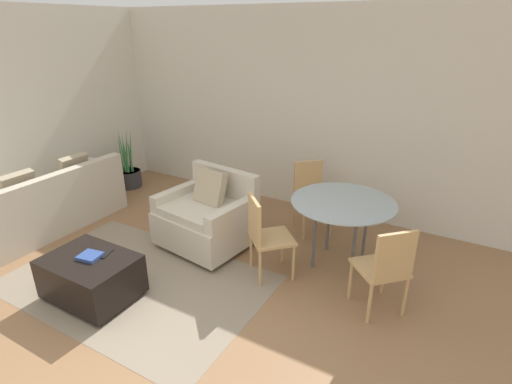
{
  "coord_description": "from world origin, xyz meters",
  "views": [
    {
      "loc": [
        2.07,
        -1.69,
        2.5
      ],
      "look_at": [
        0.01,
        1.91,
        0.75
      ],
      "focal_mm": 28.0,
      "sensor_mm": 36.0,
      "label": 1
    }
  ],
  "objects_px": {
    "ottoman": "(91,276)",
    "couch": "(48,207)",
    "dining_chair_near_left": "(264,232)",
    "dining_chair_far_left": "(310,192)",
    "book_stack": "(90,256)",
    "potted_plant": "(129,174)",
    "dining_table": "(343,209)",
    "dining_chair_near_right": "(386,265)",
    "armchair": "(207,217)",
    "tv_remote_primary": "(107,254)"
  },
  "relations": [
    {
      "from": "dining_chair_near_right",
      "to": "dining_chair_far_left",
      "type": "relative_size",
      "value": 1.0
    },
    {
      "from": "ottoman",
      "to": "potted_plant",
      "type": "distance_m",
      "value": 2.97
    },
    {
      "from": "couch",
      "to": "dining_chair_near_left",
      "type": "distance_m",
      "value": 3.02
    },
    {
      "from": "ottoman",
      "to": "tv_remote_primary",
      "type": "distance_m",
      "value": 0.27
    },
    {
      "from": "potted_plant",
      "to": "dining_table",
      "type": "distance_m",
      "value": 3.84
    },
    {
      "from": "potted_plant",
      "to": "dining_table",
      "type": "height_order",
      "value": "potted_plant"
    },
    {
      "from": "armchair",
      "to": "dining_table",
      "type": "xyz_separation_m",
      "value": [
        1.52,
        0.38,
        0.31
      ]
    },
    {
      "from": "dining_table",
      "to": "dining_chair_far_left",
      "type": "bearing_deg",
      "value": 135.0
    },
    {
      "from": "dining_chair_near_left",
      "to": "dining_chair_far_left",
      "type": "distance_m",
      "value": 1.24
    },
    {
      "from": "armchair",
      "to": "dining_chair_near_left",
      "type": "bearing_deg",
      "value": -14.75
    },
    {
      "from": "dining_chair_near_left",
      "to": "dining_chair_far_left",
      "type": "relative_size",
      "value": 1.0
    },
    {
      "from": "dining_chair_near_left",
      "to": "book_stack",
      "type": "bearing_deg",
      "value": -138.01
    },
    {
      "from": "dining_table",
      "to": "dining_chair_near_right",
      "type": "distance_m",
      "value": 0.89
    },
    {
      "from": "couch",
      "to": "book_stack",
      "type": "xyz_separation_m",
      "value": [
        1.71,
        -0.71,
        0.17
      ]
    },
    {
      "from": "book_stack",
      "to": "potted_plant",
      "type": "xyz_separation_m",
      "value": [
        -1.89,
        2.27,
        -0.23
      ]
    },
    {
      "from": "armchair",
      "to": "dining_chair_near_left",
      "type": "height_order",
      "value": "armchair"
    },
    {
      "from": "book_stack",
      "to": "dining_chair_far_left",
      "type": "xyz_separation_m",
      "value": [
        1.27,
        2.38,
        0.06
      ]
    },
    {
      "from": "armchair",
      "to": "dining_chair_near_right",
      "type": "bearing_deg",
      "value": -6.33
    },
    {
      "from": "ottoman",
      "to": "couch",
      "type": "bearing_deg",
      "value": 156.93
    },
    {
      "from": "couch",
      "to": "dining_table",
      "type": "xyz_separation_m",
      "value": [
        3.6,
        1.06,
        0.39
      ]
    },
    {
      "from": "couch",
      "to": "ottoman",
      "type": "xyz_separation_m",
      "value": [
        1.71,
        -0.73,
        -0.05
      ]
    },
    {
      "from": "book_stack",
      "to": "dining_chair_near_left",
      "type": "height_order",
      "value": "dining_chair_near_left"
    },
    {
      "from": "book_stack",
      "to": "dining_chair_near_right",
      "type": "xyz_separation_m",
      "value": [
        2.51,
        1.14,
        0.06
      ]
    },
    {
      "from": "couch",
      "to": "armchair",
      "type": "relative_size",
      "value": 1.76
    },
    {
      "from": "couch",
      "to": "dining_table",
      "type": "bearing_deg",
      "value": 16.33
    },
    {
      "from": "couch",
      "to": "dining_chair_near_left",
      "type": "height_order",
      "value": "dining_chair_near_left"
    },
    {
      "from": "couch",
      "to": "dining_table",
      "type": "relative_size",
      "value": 1.75
    },
    {
      "from": "dining_table",
      "to": "book_stack",
      "type": "bearing_deg",
      "value": -136.99
    },
    {
      "from": "tv_remote_primary",
      "to": "couch",
      "type": "bearing_deg",
      "value": 162.06
    },
    {
      "from": "armchair",
      "to": "dining_chair_far_left",
      "type": "distance_m",
      "value": 1.36
    },
    {
      "from": "dining_table",
      "to": "ottoman",
      "type": "bearing_deg",
      "value": -136.73
    },
    {
      "from": "dining_chair_near_left",
      "to": "couch",
      "type": "bearing_deg",
      "value": -171.7
    },
    {
      "from": "book_stack",
      "to": "couch",
      "type": "bearing_deg",
      "value": 157.58
    },
    {
      "from": "ottoman",
      "to": "dining_chair_near_left",
      "type": "bearing_deg",
      "value": 42.39
    },
    {
      "from": "dining_table",
      "to": "dining_chair_near_left",
      "type": "relative_size",
      "value": 1.24
    },
    {
      "from": "dining_table",
      "to": "dining_chair_near_right",
      "type": "xyz_separation_m",
      "value": [
        0.62,
        -0.62,
        -0.16
      ]
    },
    {
      "from": "ottoman",
      "to": "potted_plant",
      "type": "height_order",
      "value": "potted_plant"
    },
    {
      "from": "ottoman",
      "to": "dining_chair_near_right",
      "type": "relative_size",
      "value": 0.95
    },
    {
      "from": "couch",
      "to": "dining_chair_near_left",
      "type": "xyz_separation_m",
      "value": [
        2.98,
        0.44,
        0.23
      ]
    },
    {
      "from": "potted_plant",
      "to": "dining_chair_near_right",
      "type": "xyz_separation_m",
      "value": [
        4.4,
        -1.13,
        0.29
      ]
    },
    {
      "from": "tv_remote_primary",
      "to": "dining_chair_near_right",
      "type": "bearing_deg",
      "value": 22.91
    },
    {
      "from": "couch",
      "to": "armchair",
      "type": "distance_m",
      "value": 2.19
    },
    {
      "from": "dining_chair_far_left",
      "to": "book_stack",
      "type": "bearing_deg",
      "value": -118.03
    },
    {
      "from": "tv_remote_primary",
      "to": "dining_chair_far_left",
      "type": "relative_size",
      "value": 0.19
    },
    {
      "from": "ottoman",
      "to": "dining_table",
      "type": "height_order",
      "value": "dining_table"
    },
    {
      "from": "armchair",
      "to": "book_stack",
      "type": "distance_m",
      "value": 1.43
    },
    {
      "from": "ottoman",
      "to": "dining_chair_near_left",
      "type": "distance_m",
      "value": 1.75
    },
    {
      "from": "potted_plant",
      "to": "dining_chair_near_left",
      "type": "xyz_separation_m",
      "value": [
        3.16,
        -1.13,
        0.29
      ]
    },
    {
      "from": "tv_remote_primary",
      "to": "dining_table",
      "type": "bearing_deg",
      "value": 42.45
    },
    {
      "from": "dining_chair_near_right",
      "to": "dining_table",
      "type": "bearing_deg",
      "value": 135.0
    }
  ]
}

